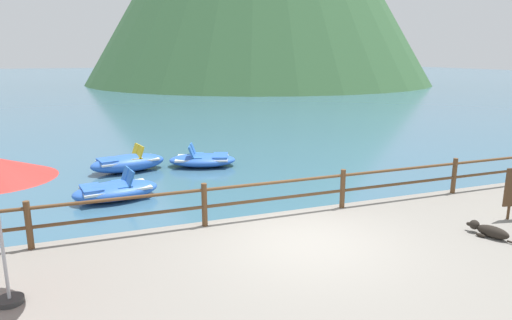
% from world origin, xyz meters
% --- Properties ---
extents(ground_plane, '(200.00, 200.00, 0.00)m').
position_xyz_m(ground_plane, '(0.00, 40.00, 0.00)').
color(ground_plane, '#38607A').
extents(promenade_dock, '(28.00, 8.00, 0.40)m').
position_xyz_m(promenade_dock, '(0.00, -2.20, 0.20)').
color(promenade_dock, gray).
rests_on(promenade_dock, ground).
extents(dock_railing, '(23.92, 0.12, 0.95)m').
position_xyz_m(dock_railing, '(-0.00, 1.55, 0.97)').
color(dock_railing, brown).
rests_on(dock_railing, promenade_dock).
extents(dog_resting, '(0.48, 1.06, 0.26)m').
position_xyz_m(dog_resting, '(3.57, -1.05, 0.52)').
color(dog_resting, black).
rests_on(dog_resting, promenade_dock).
extents(pedal_boat_0, '(2.54, 1.63, 0.84)m').
position_xyz_m(pedal_boat_0, '(-3.34, 5.41, 0.27)').
color(pedal_boat_0, blue).
rests_on(pedal_boat_0, ground).
extents(pedal_boat_1, '(2.72, 2.04, 0.81)m').
position_xyz_m(pedal_boat_1, '(-0.07, 8.37, 0.24)').
color(pedal_boat_1, blue).
rests_on(pedal_boat_1, ground).
extents(pedal_boat_2, '(2.77, 1.68, 0.91)m').
position_xyz_m(pedal_boat_2, '(-2.72, 8.52, 0.32)').
color(pedal_boat_2, blue).
rests_on(pedal_boat_2, ground).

